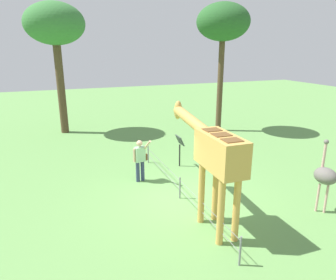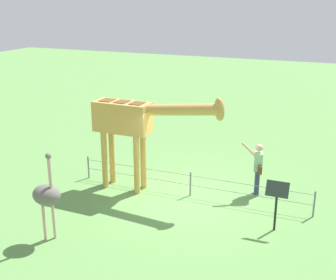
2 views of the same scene
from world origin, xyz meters
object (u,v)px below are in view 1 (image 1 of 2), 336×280
ostrich (325,176)px  tree_northeast (55,26)px  giraffe (214,152)px  tree_east (223,24)px  info_sign (180,144)px  visitor (140,158)px

ostrich → tree_northeast: bearing=28.6°
giraffe → tree_northeast: 12.73m
tree_east → tree_northeast: tree_east is taller
tree_northeast → info_sign: 9.78m
ostrich → info_sign: bearing=26.9°
giraffe → info_sign: (4.38, -0.89, -1.19)m
info_sign → visitor: bearing=114.1°
tree_east → ostrich: bearing=168.7°
ostrich → visitor: bearing=47.3°
tree_east → info_sign: tree_east is taller
giraffe → visitor: (3.51, 1.04, -1.24)m
ostrich → tree_east: (9.51, -1.89, 4.83)m
giraffe → tree_northeast: bearing=15.7°
giraffe → tree_east: bearing=-30.8°
visitor → tree_east: tree_east is taller
visitor → ostrich: (-4.11, -4.46, 0.27)m
visitor → info_sign: visitor is taller
visitor → info_sign: (0.87, -1.94, 0.05)m
visitor → tree_northeast: bearing=15.4°
tree_northeast → info_sign: size_ratio=5.40×
tree_east → visitor: bearing=130.4°
ostrich → info_sign: size_ratio=1.70×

